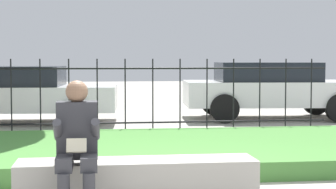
{
  "coord_description": "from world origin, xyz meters",
  "views": [
    {
      "loc": [
        -0.78,
        -5.51,
        1.43
      ],
      "look_at": [
        0.11,
        1.33,
        0.99
      ],
      "focal_mm": 60.0,
      "sensor_mm": 36.0,
      "label": 1
    }
  ],
  "objects": [
    {
      "name": "stone_bench",
      "position": [
        -0.37,
        0.0,
        0.19
      ],
      "size": [
        2.37,
        0.5,
        0.43
      ],
      "color": "#ADA89E",
      "rests_on": "ground_plane"
    },
    {
      "name": "person_seated_reader",
      "position": [
        -0.95,
        -0.28,
        0.66
      ],
      "size": [
        0.42,
        0.73,
        1.23
      ],
      "color": "black",
      "rests_on": "ground_plane"
    },
    {
      "name": "grass_berm",
      "position": [
        0.0,
        2.36,
        0.12
      ],
      "size": [
        8.93,
        3.33,
        0.23
      ],
      "color": "#4C893D",
      "rests_on": "ground_plane"
    },
    {
      "name": "iron_fence",
      "position": [
        0.0,
        4.48,
        0.75
      ],
      "size": [
        6.93,
        0.03,
        1.43
      ],
      "color": "black",
      "rests_on": "ground_plane"
    },
    {
      "name": "car_parked_left",
      "position": [
        -2.62,
        7.28,
        0.68
      ],
      "size": [
        4.65,
        2.21,
        1.26
      ],
      "rotation": [
        0.0,
        0.0,
        -0.07
      ],
      "color": "silver",
      "rests_on": "ground_plane"
    },
    {
      "name": "car_parked_right",
      "position": [
        3.4,
        7.41,
        0.73
      ],
      "size": [
        4.34,
        2.19,
        1.34
      ],
      "rotation": [
        0.0,
        0.0,
        -0.08
      ],
      "color": "silver",
      "rests_on": "ground_plane"
    }
  ]
}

